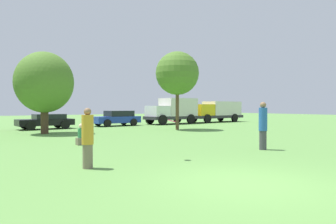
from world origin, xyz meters
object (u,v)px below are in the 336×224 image
delivery_truck_white (174,110)px  tree_2 (177,73)px  delivery_truck_yellow (216,110)px  parked_car_black (46,121)px  bystander_sitting (81,136)px  tree_1 (44,83)px  parked_car_blue (117,118)px  person_thrower (88,138)px  frisbee (172,121)px  person_catcher (263,125)px

delivery_truck_white → tree_2: bearing=53.3°
delivery_truck_white → delivery_truck_yellow: size_ratio=0.82×
tree_2 → parked_car_black: 10.52m
bystander_sitting → delivery_truck_white: 17.61m
tree_1 → parked_car_blue: (7.25, 4.78, -2.51)m
tree_1 → parked_car_black: bearing=75.0°
tree_1 → parked_car_blue: size_ratio=1.22×
person_thrower → bystander_sitting: person_thrower is taller
bystander_sitting → frisbee: bearing=-79.5°
person_thrower → tree_1: tree_1 is taller
parked_car_blue → delivery_truck_yellow: delivery_truck_yellow is taller
person_catcher → tree_1: bearing=-64.8°
tree_2 → delivery_truck_white: tree_2 is taller
delivery_truck_yellow → parked_car_black: bearing=-0.8°
bystander_sitting → parked_car_black: size_ratio=0.23×
person_thrower → parked_car_blue: person_thrower is taller
tree_1 → delivery_truck_yellow: size_ratio=0.75×
delivery_truck_yellow → frisbee: bearing=40.4°
parked_car_blue → delivery_truck_white: delivery_truck_white is taller
person_thrower → bystander_sitting: 5.61m
person_thrower → parked_car_black: person_thrower is taller
person_thrower → frisbee: 2.76m
person_catcher → delivery_truck_yellow: size_ratio=0.28×
tree_2 → delivery_truck_yellow: 12.80m
person_catcher → tree_2: (3.64, 10.57, 3.16)m
frisbee → person_catcher: bearing=-1.9°
tree_1 → delivery_truck_white: bearing=18.9°
person_catcher → parked_car_blue: size_ratio=0.45×
person_catcher → tree_1: (-5.23, 12.55, 2.23)m
tree_1 → delivery_truck_white: (13.24, 4.54, -1.84)m
frisbee → parked_car_black: bearing=89.2°
person_thrower → delivery_truck_white: delivery_truck_white is taller
frisbee → tree_2: 13.42m
person_thrower → frisbee: size_ratio=6.61×
delivery_truck_yellow → tree_2: bearing=30.4°
tree_2 → delivery_truck_white: 8.33m
tree_2 → delivery_truck_yellow: (10.44, 6.83, -2.86)m
bystander_sitting → tree_1: size_ratio=0.19×
person_catcher → parked_car_blue: bearing=-94.1°
tree_2 → delivery_truck_yellow: tree_2 is taller
person_thrower → tree_2: size_ratio=0.29×
parked_car_black → delivery_truck_yellow: size_ratio=0.60×
person_thrower → delivery_truck_white: (15.06, 16.77, 0.52)m
bystander_sitting → tree_1: tree_1 is taller
person_thrower → tree_2: tree_2 is taller
person_thrower → delivery_truck_white: size_ratio=0.30×
tree_1 → frisbee: bearing=-85.8°
tree_1 → parked_car_black: 5.08m
parked_car_black → delivery_truck_white: delivery_truck_white is taller
tree_1 → tree_2: size_ratio=0.89×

